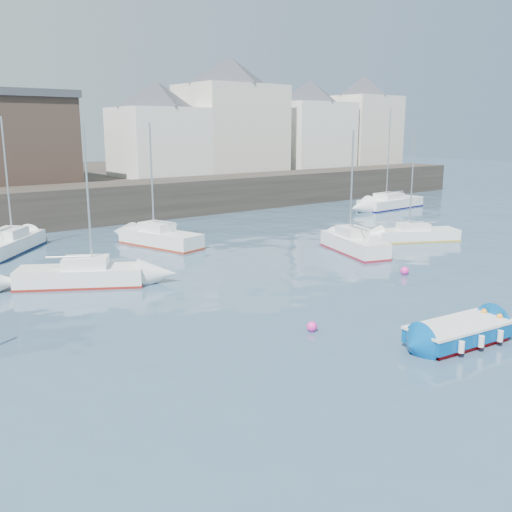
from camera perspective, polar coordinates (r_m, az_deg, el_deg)
water at (r=19.69m, az=22.38°, el=-10.36°), size 220.00×220.00×0.00m
quay_wall at (r=46.88m, az=-17.61°, el=4.87°), size 90.00×5.00×3.00m
land_strip at (r=63.98m, az=-23.33°, el=6.28°), size 90.00×32.00×2.80m
bldg_east_a at (r=62.19m, az=-2.52°, el=13.97°), size 13.36×13.36×11.80m
bldg_east_b at (r=68.78m, az=5.42°, el=13.02°), size 11.88×11.88×9.95m
bldg_east_c at (r=75.23m, az=10.57°, el=13.21°), size 11.14×11.14×10.95m
bldg_east_d at (r=56.98m, az=-9.77°, el=12.47°), size 11.14×11.14×8.95m
blue_dinghy at (r=21.28m, az=19.64°, el=-7.20°), size 4.11×2.28×0.75m
sailboat_b at (r=28.57m, az=-17.09°, el=-1.85°), size 6.08×4.67×7.64m
sailboat_c at (r=34.97m, az=9.74°, el=1.23°), size 3.36×5.80×7.27m
sailboat_d at (r=39.73m, az=15.71°, el=2.12°), size 5.78×4.14×7.12m
sailboat_f at (r=36.93m, az=-9.57°, el=1.82°), size 3.39×6.24×7.74m
sailboat_g at (r=55.38m, az=13.29°, el=5.22°), size 7.41×2.70×9.24m
sailboat_h at (r=37.57m, az=-23.53°, el=1.09°), size 5.65×6.02×8.06m
buoy_near at (r=21.49m, az=5.60°, el=-7.49°), size 0.39×0.39×0.39m
buoy_mid at (r=30.39m, az=14.63°, el=-1.81°), size 0.44×0.44×0.44m
buoy_far at (r=30.30m, az=-16.05°, el=-1.93°), size 0.38×0.38×0.38m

